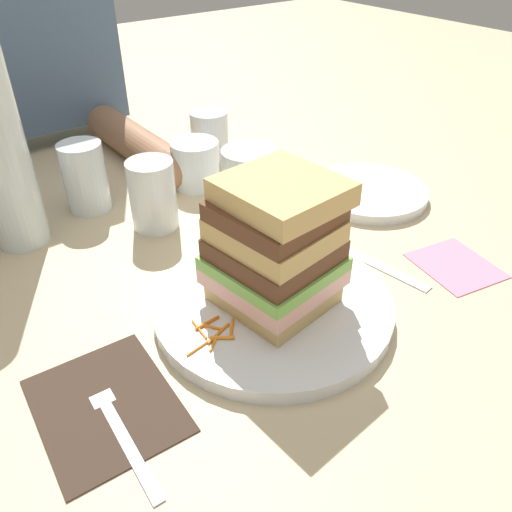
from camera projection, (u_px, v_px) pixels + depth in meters
ground_plane at (265, 299)px, 0.58m from camera, size 3.00×3.00×0.00m
main_plate at (273, 305)px, 0.56m from camera, size 0.26×0.26×0.02m
sandwich at (275, 246)px, 0.52m from camera, size 0.13×0.13×0.14m
carrot_shred_0 at (214, 342)px, 0.50m from camera, size 0.02×0.02×0.00m
carrot_shred_1 at (198, 348)px, 0.49m from camera, size 0.03×0.01×0.00m
carrot_shred_2 at (232, 329)px, 0.52m from camera, size 0.02×0.02×0.00m
carrot_shred_3 at (199, 329)px, 0.52m from camera, size 0.01×0.03×0.00m
carrot_shred_4 at (211, 327)px, 0.52m from camera, size 0.02×0.02×0.00m
carrot_shred_5 at (222, 338)px, 0.51m from camera, size 0.02×0.02×0.00m
carrot_shred_6 at (219, 333)px, 0.51m from camera, size 0.03×0.01×0.00m
carrot_shred_7 at (207, 323)px, 0.52m from camera, size 0.03×0.01×0.00m
carrot_shred_8 at (306, 269)px, 0.60m from camera, size 0.03×0.02×0.00m
carrot_shred_9 at (306, 266)px, 0.60m from camera, size 0.02×0.03×0.00m
carrot_shred_10 at (332, 256)px, 0.62m from camera, size 0.01×0.03×0.00m
carrot_shred_11 at (333, 264)px, 0.61m from camera, size 0.02×0.03×0.00m
carrot_shred_12 at (337, 258)px, 0.62m from camera, size 0.01×0.02×0.00m
carrot_shred_13 at (310, 263)px, 0.61m from camera, size 0.02×0.01×0.00m
carrot_shred_14 at (307, 261)px, 0.61m from camera, size 0.02×0.02×0.00m
carrot_shred_15 at (330, 266)px, 0.60m from camera, size 0.03×0.02×0.00m
carrot_shred_16 at (326, 256)px, 0.62m from camera, size 0.01×0.03×0.00m
carrot_shred_17 at (337, 256)px, 0.62m from camera, size 0.02×0.01×0.00m
napkin_dark at (106, 405)px, 0.46m from camera, size 0.12×0.15×0.00m
fork at (115, 420)px, 0.44m from camera, size 0.02×0.17×0.00m
knife at (362, 257)px, 0.65m from camera, size 0.04×0.20×0.00m
juice_glass at (250, 185)px, 0.72m from camera, size 0.08×0.08×0.09m
empty_tumbler_0 at (85, 177)px, 0.72m from camera, size 0.06×0.06×0.10m
empty_tumbler_1 at (196, 164)px, 0.79m from camera, size 0.07×0.07×0.07m
empty_tumbler_2 at (153, 195)px, 0.68m from camera, size 0.06×0.06×0.09m
empty_tumbler_3 at (210, 136)px, 0.87m from camera, size 0.06×0.06×0.08m
side_plate at (369, 192)px, 0.78m from camera, size 0.17×0.17×0.01m
napkin_pink at (456, 265)px, 0.63m from camera, size 0.10×0.11×0.00m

